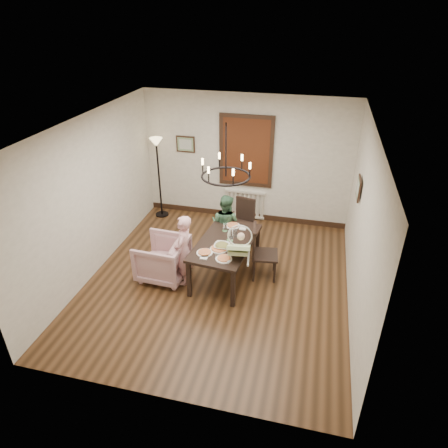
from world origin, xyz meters
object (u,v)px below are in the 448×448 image
at_px(chair_far, 241,222).
at_px(baby_bouncer, 239,246).
at_px(armchair, 163,259).
at_px(floor_lamp, 159,179).
at_px(chair_right, 265,252).
at_px(dining_table, 226,245).
at_px(drinking_glass, 231,241).
at_px(elderly_woman, 184,256).
at_px(seated_man, 225,229).

bearing_deg(chair_far, baby_bouncer, -67.25).
relative_size(armchair, floor_lamp, 0.47).
relative_size(chair_right, armchair, 1.22).
bearing_deg(dining_table, baby_bouncer, -45.52).
bearing_deg(drinking_glass, baby_bouncer, -56.69).
bearing_deg(chair_right, elderly_woman, 102.26).
relative_size(elderly_woman, seated_man, 1.05).
xyz_separation_m(armchair, seated_man, (0.89, 1.06, 0.13)).
bearing_deg(baby_bouncer, drinking_glass, 114.90).
height_order(seated_man, baby_bouncer, baby_bouncer).
height_order(chair_far, armchair, chair_far).
bearing_deg(dining_table, drinking_glass, -32.97).
bearing_deg(chair_far, seated_man, -104.91).
relative_size(seated_man, drinking_glass, 6.84).
bearing_deg(armchair, chair_far, 146.02).
xyz_separation_m(chair_right, floor_lamp, (-2.68, 1.80, 0.39)).
distance_m(chair_far, armchair, 1.87).
relative_size(armchair, elderly_woman, 0.78).
bearing_deg(seated_man, dining_table, 120.08).
xyz_separation_m(chair_right, elderly_woman, (-1.34, -0.49, 0.03)).
bearing_deg(dining_table, elderly_woman, -149.22).
height_order(baby_bouncer, drinking_glass, baby_bouncer).
bearing_deg(floor_lamp, armchair, -67.72).
xyz_separation_m(elderly_woman, baby_bouncer, (0.98, -0.09, 0.40)).
relative_size(dining_table, drinking_glass, 11.14).
xyz_separation_m(chair_right, seated_man, (-0.87, 0.61, 0.00)).
height_order(drinking_glass, floor_lamp, floor_lamp).
relative_size(chair_right, drinking_glass, 6.81).
distance_m(chair_right, armchair, 1.82).
xyz_separation_m(armchair, drinking_glass, (1.21, 0.17, 0.44)).
relative_size(seated_man, floor_lamp, 0.57).
relative_size(chair_right, floor_lamp, 0.57).
height_order(chair_right, floor_lamp, floor_lamp).
bearing_deg(seated_man, elderly_woman, 82.99).
height_order(seated_man, floor_lamp, floor_lamp).
bearing_deg(armchair, baby_bouncer, 87.62).
distance_m(chair_right, baby_bouncer, 0.80).
distance_m(seated_man, drinking_glass, 0.99).
bearing_deg(armchair, elderly_woman, 87.18).
xyz_separation_m(chair_far, armchair, (-1.12, -1.49, -0.09)).
distance_m(chair_far, chair_right, 1.23).
bearing_deg(seated_man, chair_right, 160.97).
bearing_deg(chair_far, dining_table, -78.64).
distance_m(chair_far, seated_man, 0.49).
relative_size(chair_far, seated_man, 0.92).
distance_m(dining_table, baby_bouncer, 0.58).
xyz_separation_m(baby_bouncer, drinking_glass, (-0.20, 0.30, -0.12)).
bearing_deg(chair_far, chair_right, -45.68).
distance_m(chair_far, baby_bouncer, 1.71).
height_order(armchair, drinking_glass, drinking_glass).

